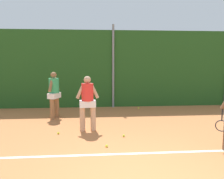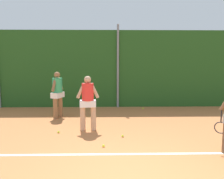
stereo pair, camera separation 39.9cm
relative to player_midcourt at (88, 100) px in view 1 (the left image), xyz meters
The scene contains 11 objects.
ground_plane 1.80m from the player_midcourt, 44.90° to the right, with size 28.86×28.86×0.00m, color #C67542.
hedge_fence_backdrop 3.88m from the player_midcourt, 73.40° to the left, with size 18.76×0.25×3.51m, color #23511E.
fence_post_center 3.75m from the player_midcourt, 72.61° to the left, with size 0.10×0.10×3.75m, color gray.
court_baseline_paint 2.37m from the player_midcourt, 59.96° to the right, with size 13.71×0.10×0.01m, color white.
player_midcourt is the anchor object (origin of this frame).
player_backcourt_far 2.06m from the player_midcourt, 128.26° to the left, with size 0.46×0.69×1.73m.
tennis_ball_1 1.77m from the player_midcourt, 70.77° to the right, with size 0.07×0.07×0.07m, color #CCDB33.
tennis_ball_2 3.83m from the player_midcourt, 53.90° to the left, with size 0.07×0.07×0.07m, color #CCDB33.
tennis_ball_3 1.29m from the player_midcourt, 160.74° to the right, with size 0.07×0.07×0.07m, color #CCDB33.
tennis_ball_6 2.22m from the player_midcourt, 87.96° to the left, with size 0.07×0.07×0.07m, color #CCDB33.
tennis_ball_7 1.54m from the player_midcourt, 34.01° to the right, with size 0.07×0.07×0.07m, color #CCDB33.
Camera 1 is at (-0.89, -3.80, 2.15)m, focal length 36.41 mm.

